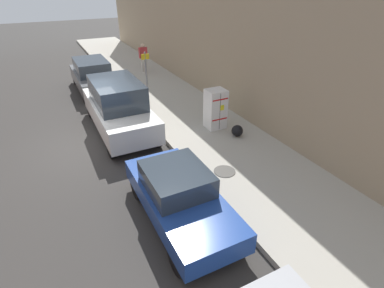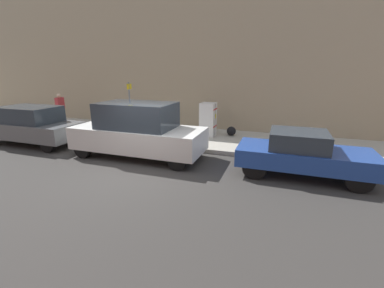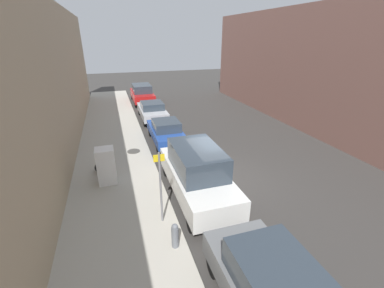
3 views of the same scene
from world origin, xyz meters
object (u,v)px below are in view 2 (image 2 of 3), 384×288
(discarded_refrigerator, at_px, (208,119))
(pedestrian_walking_far, at_px, (60,106))
(fire_hydrant, at_px, (107,128))
(parked_suv_gray, at_px, (31,125))
(parked_hatchback_blue, at_px, (302,154))
(street_sign_post, at_px, (130,108))
(parked_van_white, at_px, (138,131))
(trash_bag, at_px, (231,131))

(discarded_refrigerator, xyz_separation_m, pedestrian_walking_far, (-0.10, -9.31, 0.24))
(fire_hydrant, relative_size, parked_suv_gray, 0.18)
(fire_hydrant, relative_size, parked_hatchback_blue, 0.20)
(pedestrian_walking_far, bearing_deg, street_sign_post, -21.44)
(fire_hydrant, distance_m, parked_van_white, 3.15)
(street_sign_post, height_order, pedestrian_walking_far, street_sign_post)
(trash_bag, xyz_separation_m, parked_suv_gray, (3.85, -8.52, 0.48))
(parked_suv_gray, height_order, parked_van_white, parked_van_white)
(discarded_refrigerator, height_order, parked_van_white, parked_van_white)
(parked_van_white, relative_size, parked_hatchback_blue, 1.25)
(parked_suv_gray, relative_size, parked_van_white, 0.90)
(street_sign_post, relative_size, parked_van_white, 0.51)
(parked_hatchback_blue, bearing_deg, discarded_refrigerator, -130.50)
(discarded_refrigerator, height_order, pedestrian_walking_far, pedestrian_walking_far)
(discarded_refrigerator, relative_size, pedestrian_walking_far, 0.90)
(street_sign_post, xyz_separation_m, parked_van_white, (1.73, 1.39, -0.59))
(street_sign_post, distance_m, pedestrian_walking_far, 6.37)
(street_sign_post, xyz_separation_m, trash_bag, (-2.12, 4.33, -1.24))
(trash_bag, distance_m, parked_hatchback_blue, 4.89)
(pedestrian_walking_far, relative_size, parked_van_white, 0.35)
(street_sign_post, bearing_deg, parked_hatchback_blue, 76.66)
(parked_suv_gray, distance_m, parked_van_white, 5.58)
(discarded_refrigerator, relative_size, parked_van_white, 0.31)
(trash_bag, distance_m, pedestrian_walking_far, 10.44)
(fire_hydrant, xyz_separation_m, trash_bag, (-2.26, 5.62, -0.20))
(parked_van_white, bearing_deg, discarded_refrigerator, 152.19)
(parked_suv_gray, relative_size, parked_hatchback_blue, 1.13)
(parked_suv_gray, bearing_deg, fire_hydrant, 118.81)
(trash_bag, relative_size, pedestrian_walking_far, 0.25)
(parked_van_white, xyz_separation_m, parked_hatchback_blue, (-0.00, 5.92, -0.29))
(street_sign_post, bearing_deg, fire_hydrant, -83.86)
(pedestrian_walking_far, height_order, parked_van_white, parked_van_white)
(parked_suv_gray, xyz_separation_m, parked_van_white, (0.00, 5.58, 0.16))
(trash_bag, distance_m, parked_van_white, 4.89)
(discarded_refrigerator, distance_m, parked_van_white, 3.94)
(pedestrian_walking_far, bearing_deg, discarded_refrigerator, -5.09)
(trash_bag, bearing_deg, parked_hatchback_blue, 37.77)
(fire_hydrant, bearing_deg, pedestrian_walking_far, -112.59)
(fire_hydrant, height_order, parked_suv_gray, parked_suv_gray)
(trash_bag, height_order, parked_van_white, parked_van_white)
(fire_hydrant, bearing_deg, parked_van_white, 59.20)
(discarded_refrigerator, height_order, fire_hydrant, discarded_refrigerator)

